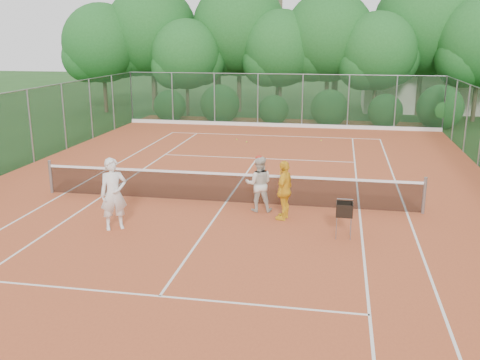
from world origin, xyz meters
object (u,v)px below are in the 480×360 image
ball_hopper (344,210)px  player_yellow (284,190)px  player_white (114,194)px  player_center_grp (259,184)px

ball_hopper → player_yellow: bearing=123.7°
player_white → player_center_grp: size_ratio=1.15×
player_white → ball_hopper: size_ratio=2.10×
player_center_grp → player_white: bearing=-148.1°
player_yellow → player_center_grp: bearing=-113.2°
player_center_grp → player_yellow: (0.82, -0.60, 0.01)m
player_white → player_center_grp: player_white is taller
player_white → player_center_grp: 4.23m
player_white → player_yellow: size_ratio=1.15×
player_white → player_yellow: (4.41, 1.64, -0.13)m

